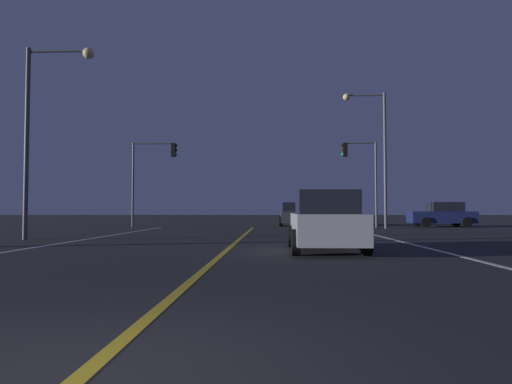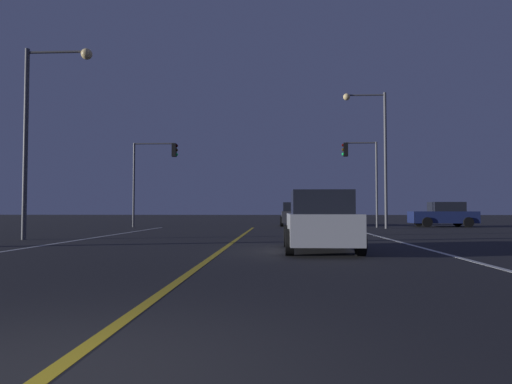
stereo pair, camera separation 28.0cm
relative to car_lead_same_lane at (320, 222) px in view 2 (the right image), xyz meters
name	(u,v)px [view 2 (the right image)]	position (x,y,z in m)	size (l,w,h in m)	color
lane_edge_right	(433,251)	(3.24, 0.29, -0.82)	(0.16, 32.51, 0.01)	silver
lane_edge_left	(21,249)	(-8.89, 0.29, -0.82)	(0.16, 32.51, 0.01)	silver
lane_center_divider	(222,250)	(-2.83, 0.29, -0.82)	(0.16, 32.51, 0.01)	gold
car_lead_same_lane	(320,222)	(0.00, 0.00, 0.00)	(2.02, 4.30, 1.70)	black
car_crossing_side	(444,215)	(10.17, 18.59, 0.00)	(4.30, 2.02, 1.70)	black
car_ahead_far	(294,215)	(-0.03, 19.96, 0.00)	(2.02, 4.30, 1.70)	black
traffic_light_near_right	(361,165)	(4.27, 17.05, 3.33)	(2.35, 0.36, 5.66)	#4C4C51
traffic_light_near_left	(154,165)	(-9.56, 17.05, 3.40)	(3.08, 0.36, 5.71)	#4C4C51
street_lamp_left_mid	(42,116)	(-10.50, 4.31, 4.07)	(2.72, 0.44, 7.58)	#4C4C51
street_lamp_right_far	(376,142)	(4.91, 15.37, 4.58)	(2.69, 0.44, 8.53)	#4C4C51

